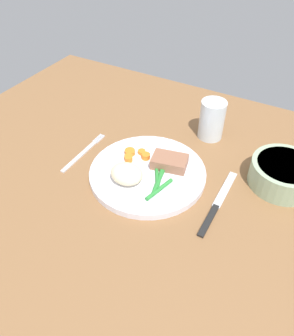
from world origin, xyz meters
TOP-DOWN VIEW (x-y plane):
  - dining_table at (0.00, 0.00)cm, footprint 120.00×90.00cm
  - dinner_plate at (-0.94, -0.30)cm, footprint 26.60×26.60cm
  - meat_portion at (2.65, 3.89)cm, footprint 8.89×6.75cm
  - mashed_potatoes at (-3.34, -5.09)cm, footprint 7.33×6.09cm
  - carrot_slices at (-6.07, 2.64)cm, footprint 6.44×5.87cm
  - green_beans at (3.05, -2.33)cm, footprint 6.12×11.21cm
  - fork at (-18.91, -0.56)cm, footprint 1.44×16.60cm
  - knife at (16.25, -0.59)cm, footprint 1.70×20.50cm
  - water_glass at (5.94, 21.51)cm, footprint 6.44×6.44cm
  - salad_bowl at (26.35, 12.38)cm, footprint 14.59×14.59cm

SIDE VIEW (x-z plane):
  - dining_table at x=0.00cm, z-range 0.00..2.00cm
  - knife at x=16.25cm, z-range 1.88..2.52cm
  - fork at x=-18.91cm, z-range 2.00..2.40cm
  - dinner_plate at x=-0.94cm, z-range 2.00..3.60cm
  - green_beans at x=3.05cm, z-range 3.57..4.45cm
  - carrot_slices at x=-6.07cm, z-range 3.55..4.83cm
  - meat_portion at x=2.65cm, z-range 3.60..6.08cm
  - salad_bowl at x=26.35cm, z-range 2.36..8.00cm
  - mashed_potatoes at x=-3.34cm, z-range 3.60..7.61cm
  - water_glass at x=5.94cm, z-range 1.22..11.48cm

